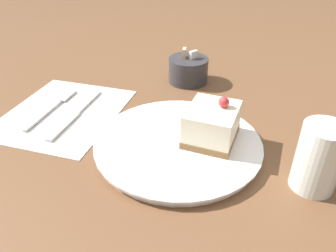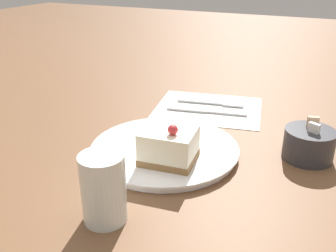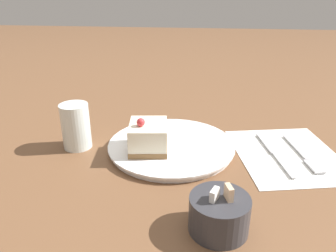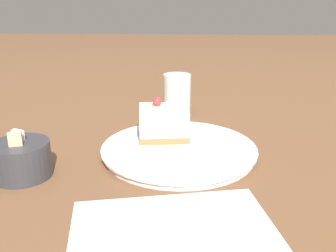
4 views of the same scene
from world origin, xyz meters
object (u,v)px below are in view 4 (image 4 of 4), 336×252
at_px(sugar_bowl, 22,159).
at_px(drinking_glass, 177,96).
at_px(cake_slice, 163,122).
at_px(knife, 187,222).
at_px(plate, 179,150).

xyz_separation_m(sugar_bowl, drinking_glass, (0.31, -0.24, 0.02)).
height_order(cake_slice, knife, cake_slice).
bearing_deg(sugar_bowl, plate, -68.75).
xyz_separation_m(knife, drinking_glass, (0.43, 0.02, 0.05)).
bearing_deg(cake_slice, plate, -152.97).
bearing_deg(knife, drinking_glass, -7.96).
bearing_deg(knife, cake_slice, -1.43).
height_order(knife, sugar_bowl, sugar_bowl).
relative_size(plate, drinking_glass, 2.75).
distance_m(cake_slice, sugar_bowl, 0.26).
bearing_deg(plate, cake_slice, 33.55).
distance_m(plate, knife, 0.22).
bearing_deg(sugar_bowl, drinking_glass, -37.68).
height_order(knife, drinking_glass, drinking_glass).
distance_m(plate, cake_slice, 0.07).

